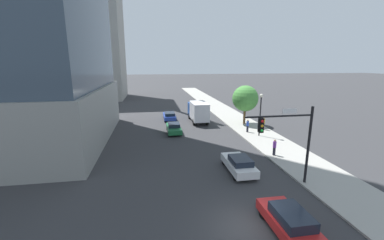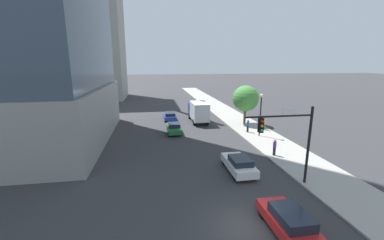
% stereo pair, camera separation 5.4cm
% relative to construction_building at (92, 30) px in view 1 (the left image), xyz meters
% --- Properties ---
extents(ground_plane, '(400.00, 400.00, 0.00)m').
position_rel_construction_building_xyz_m(ground_plane, '(19.62, -57.42, -17.39)').
color(ground_plane, '#333335').
extents(sidewalk, '(5.13, 120.00, 0.15)m').
position_rel_construction_building_xyz_m(sidewalk, '(28.22, -37.42, -17.32)').
color(sidewalk, '#9E9B93').
rests_on(sidewalk, ground).
extents(construction_building, '(18.37, 25.79, 38.53)m').
position_rel_construction_building_xyz_m(construction_building, '(0.00, 0.00, 0.00)').
color(construction_building, '#9E9B93').
rests_on(construction_building, ground).
extents(traffic_light_pole, '(5.29, 0.48, 6.06)m').
position_rel_construction_building_xyz_m(traffic_light_pole, '(24.30, -53.15, -13.13)').
color(traffic_light_pole, black).
rests_on(traffic_light_pole, sidewalk).
extents(street_lamp, '(0.44, 0.44, 5.41)m').
position_rel_construction_building_xyz_m(street_lamp, '(27.92, -40.58, -13.67)').
color(street_lamp, black).
rests_on(street_lamp, sidewalk).
extents(street_tree, '(3.92, 3.92, 5.88)m').
position_rel_construction_building_xyz_m(street_tree, '(28.40, -34.11, -13.33)').
color(street_tree, brown).
rests_on(street_tree, sidewalk).
extents(car_red, '(1.91, 4.78, 1.47)m').
position_rel_construction_building_xyz_m(car_red, '(21.69, -58.37, -16.66)').
color(car_red, red).
rests_on(car_red, ground).
extents(car_green, '(1.81, 4.66, 1.35)m').
position_rel_construction_building_xyz_m(car_green, '(17.23, -36.86, -16.72)').
color(car_green, '#1E6638').
rests_on(car_green, ground).
extents(car_blue, '(1.93, 4.51, 1.36)m').
position_rel_construction_building_xyz_m(car_blue, '(17.23, -29.00, -16.70)').
color(car_blue, '#233D9E').
rests_on(car_blue, ground).
extents(car_white, '(1.91, 4.60, 1.44)m').
position_rel_construction_building_xyz_m(car_white, '(21.69, -50.19, -16.67)').
color(car_white, silver).
rests_on(car_white, ground).
extents(box_truck, '(2.37, 6.69, 3.30)m').
position_rel_construction_building_xyz_m(box_truck, '(21.69, -31.29, -15.55)').
color(box_truck, '#1E4799').
rests_on(box_truck, ground).
extents(pedestrian_purple_shirt, '(0.34, 0.34, 1.66)m').
position_rel_construction_building_xyz_m(pedestrian_purple_shirt, '(26.49, -47.33, -16.40)').
color(pedestrian_purple_shirt, black).
rests_on(pedestrian_purple_shirt, sidewalk).
extents(pedestrian_yellow_shirt, '(0.34, 0.34, 1.79)m').
position_rel_construction_building_xyz_m(pedestrian_yellow_shirt, '(29.75, -37.96, -16.32)').
color(pedestrian_yellow_shirt, brown).
rests_on(pedestrian_yellow_shirt, sidewalk).
extents(pedestrian_blue_shirt, '(0.34, 0.34, 1.72)m').
position_rel_construction_building_xyz_m(pedestrian_blue_shirt, '(27.08, -38.73, -16.36)').
color(pedestrian_blue_shirt, black).
rests_on(pedestrian_blue_shirt, sidewalk).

